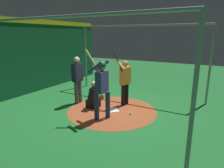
{
  "coord_description": "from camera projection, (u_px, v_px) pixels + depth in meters",
  "views": [
    {
      "loc": [
        3.09,
        -5.52,
        2.56
      ],
      "look_at": [
        0.0,
        0.0,
        0.95
      ],
      "focal_mm": 31.15,
      "sensor_mm": 36.0,
      "label": 1
    }
  ],
  "objects": [
    {
      "name": "back_wall",
      "position": [
        25.0,
        56.0,
        8.39
      ],
      "size": [
        0.22,
        9.87,
        3.27
      ],
      "color": "#145133",
      "rests_on": "ground"
    },
    {
      "name": "dirt_circle",
      "position": [
        112.0,
        110.0,
        6.76
      ],
      "size": [
        3.08,
        3.08,
        0.01
      ],
      "primitive_type": "cylinder",
      "color": "#9E4C28",
      "rests_on": "ground"
    },
    {
      "name": "home_plate",
      "position": [
        112.0,
        110.0,
        6.76
      ],
      "size": [
        0.59,
        0.59,
        0.01
      ],
      "primitive_type": "cube",
      "rotation": [
        0.0,
        0.0,
        0.79
      ],
      "color": "white",
      "rests_on": "dirt_circle"
    },
    {
      "name": "batter",
      "position": [
        102.0,
        84.0,
        5.86
      ],
      "size": [
        0.68,
        0.49,
        2.15
      ],
      "color": "navy",
      "rests_on": "ground"
    },
    {
      "name": "visitor",
      "position": [
        125.0,
        80.0,
        7.08
      ],
      "size": [
        0.6,
        0.51,
        2.03
      ],
      "rotation": [
        0.0,
        0.0,
        -0.21
      ],
      "color": "black",
      "rests_on": "ground"
    },
    {
      "name": "umpire",
      "position": [
        77.0,
        77.0,
        7.26
      ],
      "size": [
        0.22,
        0.49,
        1.78
      ],
      "color": "#4C4C51",
      "rests_on": "ground"
    },
    {
      "name": "baseball_2",
      "position": [
        130.0,
        113.0,
        6.42
      ],
      "size": [
        0.07,
        0.07,
        0.07
      ],
      "primitive_type": "sphere",
      "color": "white",
      "rests_on": "dirt_circle"
    },
    {
      "name": "baseball_1",
      "position": [
        103.0,
        118.0,
        6.01
      ],
      "size": [
        0.07,
        0.07,
        0.07
      ],
      "primitive_type": "sphere",
      "color": "white",
      "rests_on": "dirt_circle"
    },
    {
      "name": "baseball_0",
      "position": [
        93.0,
        105.0,
        7.2
      ],
      "size": [
        0.07,
        0.07,
        0.07
      ],
      "primitive_type": "sphere",
      "color": "white",
      "rests_on": "dirt_circle"
    },
    {
      "name": "ground_plane",
      "position": [
        112.0,
        110.0,
        6.76
      ],
      "size": [
        25.87,
        25.87,
        0.0
      ],
      "primitive_type": "plane",
      "color": "#1E6B2D"
    },
    {
      "name": "cage_frame",
      "position": [
        112.0,
        50.0,
        6.24
      ],
      "size": [
        5.66,
        4.68,
        2.96
      ],
      "color": "gray",
      "rests_on": "ground"
    },
    {
      "name": "catcher",
      "position": [
        94.0,
        97.0,
        6.95
      ],
      "size": [
        0.58,
        0.4,
        0.98
      ],
      "color": "black",
      "rests_on": "ground"
    }
  ]
}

